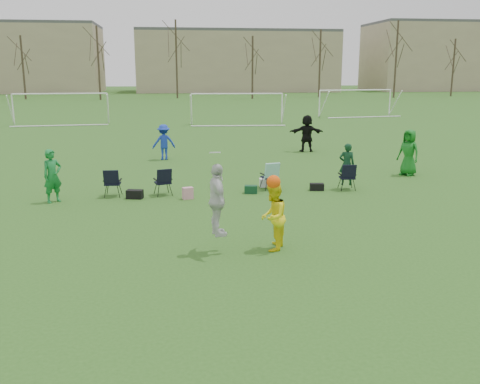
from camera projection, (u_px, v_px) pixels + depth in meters
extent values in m
plane|color=#2B571B|center=(242.00, 272.00, 11.69)|extent=(260.00, 260.00, 0.00)
imported|color=#157831|center=(52.00, 176.00, 17.64)|extent=(0.77, 0.74, 1.78)
imported|color=#1734B1|center=(164.00, 142.00, 25.99)|extent=(1.20, 0.82, 1.72)
imported|color=#12691A|center=(409.00, 152.00, 22.17)|extent=(1.03, 1.11, 1.91)
imported|color=black|center=(307.00, 133.00, 28.52)|extent=(1.87, 0.74, 1.97)
imported|color=silver|center=(217.00, 200.00, 12.66)|extent=(0.59, 1.08, 1.74)
imported|color=yellow|center=(273.00, 217.00, 12.98)|extent=(0.89, 0.99, 1.67)
sphere|color=#FF530D|center=(274.00, 182.00, 12.78)|extent=(0.33, 0.33, 0.33)
cylinder|color=white|center=(215.00, 153.00, 12.46)|extent=(0.27, 0.27, 0.08)
imported|color=#0E351D|center=(347.00, 164.00, 19.60)|extent=(0.63, 0.48, 1.55)
cube|color=black|center=(135.00, 194.00, 18.31)|extent=(0.60, 0.42, 0.30)
cube|color=pink|center=(188.00, 193.00, 18.24)|extent=(0.39, 0.30, 0.40)
cube|color=#103C20|center=(251.00, 189.00, 19.09)|extent=(0.50, 0.36, 0.28)
cube|color=white|center=(265.00, 183.00, 20.10)|extent=(0.45, 0.34, 0.32)
cylinder|color=silver|center=(272.00, 185.00, 19.81)|extent=(0.26, 0.26, 0.30)
cube|color=black|center=(317.00, 187.00, 19.54)|extent=(0.53, 0.32, 0.26)
cube|color=black|center=(113.00, 183.00, 18.58)|extent=(0.64, 0.64, 0.96)
cube|color=black|center=(163.00, 182.00, 18.75)|extent=(0.73, 0.73, 0.96)
cube|color=black|center=(269.00, 176.00, 19.68)|extent=(0.72, 0.72, 0.96)
cube|color=black|center=(347.00, 177.00, 19.60)|extent=(0.65, 0.65, 0.96)
cylinder|color=white|center=(13.00, 110.00, 42.18)|extent=(0.12, 0.12, 2.40)
cylinder|color=white|center=(108.00, 108.00, 43.74)|extent=(0.12, 0.12, 2.40)
cylinder|color=white|center=(60.00, 94.00, 42.69)|extent=(7.28, 0.76, 0.12)
cylinder|color=white|center=(191.00, 109.00, 42.61)|extent=(0.12, 0.12, 2.40)
cylinder|color=white|center=(282.00, 109.00, 43.07)|extent=(0.12, 0.12, 2.40)
cylinder|color=white|center=(237.00, 94.00, 42.57)|extent=(7.29, 0.63, 0.12)
cylinder|color=white|center=(319.00, 104.00, 49.23)|extent=(0.12, 0.12, 2.40)
cylinder|color=white|center=(390.00, 102.00, 51.15)|extent=(0.12, 0.12, 2.40)
cylinder|color=white|center=(356.00, 90.00, 49.92)|extent=(7.25, 1.13, 0.12)
cylinder|color=#382B21|center=(23.00, 68.00, 76.87)|extent=(0.28, 0.28, 9.00)
cylinder|color=#382B21|center=(98.00, 63.00, 75.27)|extent=(0.28, 0.28, 10.20)
cylinder|color=#382B21|center=(176.00, 59.00, 79.45)|extent=(0.28, 0.28, 11.40)
cylinder|color=#382B21|center=(252.00, 68.00, 78.25)|extent=(0.28, 0.28, 9.00)
cylinder|color=#382B21|center=(320.00, 64.00, 82.44)|extent=(0.28, 0.28, 10.20)
cylinder|color=#382B21|center=(396.00, 60.00, 80.83)|extent=(0.28, 0.28, 11.40)
cylinder|color=#382B21|center=(453.00, 68.00, 85.43)|extent=(0.28, 0.28, 9.00)
cube|color=tan|center=(236.00, 63.00, 104.71)|extent=(38.00, 16.00, 11.00)
cube|color=tan|center=(442.00, 58.00, 110.06)|extent=(30.00, 16.00, 13.00)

